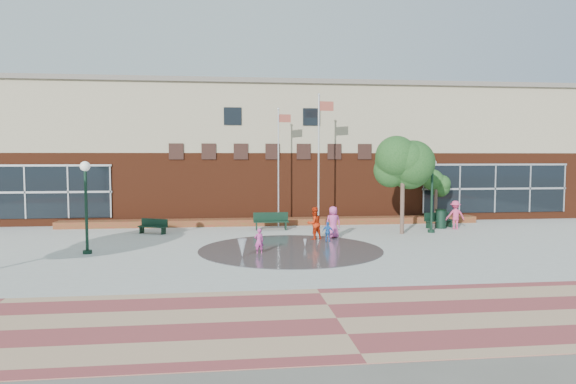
{
  "coord_description": "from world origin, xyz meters",
  "views": [
    {
      "loc": [
        -2.83,
        -20.05,
        4.29
      ],
      "look_at": [
        0.0,
        4.0,
        2.6
      ],
      "focal_mm": 32.0,
      "sensor_mm": 36.0,
      "label": 1
    }
  ],
  "objects": [
    {
      "name": "tree_mid",
      "position": [
        6.68,
        7.04,
        4.0
      ],
      "size": [
        3.25,
        3.25,
        5.49
      ],
      "color": "#4D362C",
      "rests_on": "ground"
    },
    {
      "name": "lamp_left",
      "position": [
        -8.99,
        3.1,
        2.53
      ],
      "size": [
        0.43,
        0.43,
        4.07
      ],
      "color": "black",
      "rests_on": "ground"
    },
    {
      "name": "flower_bed",
      "position": [
        0.0,
        11.6,
        0.0
      ],
      "size": [
        26.0,
        1.2,
        0.4
      ],
      "primitive_type": "cube",
      "color": "#AA0F1E",
      "rests_on": "ground"
    },
    {
      "name": "lamp_right",
      "position": [
        8.49,
        7.35,
        2.57
      ],
      "size": [
        0.44,
        0.44,
        4.14
      ],
      "color": "black",
      "rests_on": "ground"
    },
    {
      "name": "trash_can",
      "position": [
        9.73,
        8.94,
        0.58
      ],
      "size": [
        0.69,
        0.69,
        1.14
      ],
      "color": "black",
      "rests_on": "ground"
    },
    {
      "name": "ground",
      "position": [
        0.0,
        0.0,
        0.0
      ],
      "size": [
        120.0,
        120.0,
        0.0
      ],
      "primitive_type": "plane",
      "color": "#666056",
      "rests_on": "ground"
    },
    {
      "name": "child_splash",
      "position": [
        -1.49,
        2.21,
        0.57
      ],
      "size": [
        0.47,
        0.37,
        1.14
      ],
      "primitive_type": "imported",
      "rotation": [
        0.0,
        0.0,
        3.4
      ],
      "color": "#C53A8E",
      "rests_on": "ground"
    },
    {
      "name": "water_jet_b",
      "position": [
        0.74,
        3.47,
        0.0
      ],
      "size": [
        0.17,
        0.17,
        0.39
      ],
      "primitive_type": "cone",
      "rotation": [
        3.14,
        0.0,
        0.0
      ],
      "color": "white",
      "rests_on": "ground"
    },
    {
      "name": "bench_left",
      "position": [
        -6.97,
        8.72,
        0.27
      ],
      "size": [
        1.7,
        1.11,
        0.83
      ],
      "rotation": [
        0.0,
        0.0,
        -0.43
      ],
      "color": "black",
      "rests_on": "ground"
    },
    {
      "name": "splash_pad",
      "position": [
        0.0,
        3.0,
        0.0
      ],
      "size": [
        8.4,
        8.4,
        0.01
      ],
      "primitive_type": "cylinder",
      "color": "#383A3D",
      "rests_on": "ground"
    },
    {
      "name": "bench_right",
      "position": [
        9.69,
        9.11,
        0.3
      ],
      "size": [
        1.92,
        1.03,
        0.93
      ],
      "rotation": [
        0.0,
        0.0,
        0.29
      ],
      "color": "black",
      "rests_on": "ground"
    },
    {
      "name": "flagpole_right",
      "position": [
        2.53,
        9.71,
        4.44
      ],
      "size": [
        0.98,
        0.2,
        7.95
      ],
      "rotation": [
        0.0,
        0.0,
        0.12
      ],
      "color": "silver",
      "rests_on": "ground"
    },
    {
      "name": "person_bench",
      "position": [
        10.41,
        8.48,
        0.85
      ],
      "size": [
        1.14,
        0.71,
        1.69
      ],
      "primitive_type": "imported",
      "rotation": [
        0.0,
        0.0,
        3.06
      ],
      "color": "#D43D6D",
      "rests_on": "ground"
    },
    {
      "name": "tree_small_right",
      "position": [
        10.31,
        11.1,
        2.6
      ],
      "size": [
        2.08,
        2.08,
        3.56
      ],
      "color": "#4D362C",
      "rests_on": "ground"
    },
    {
      "name": "flagpole_left",
      "position": [
        0.24,
        10.7,
        4.0
      ],
      "size": [
        0.83,
        0.22,
        7.19
      ],
      "rotation": [
        0.0,
        0.0,
        0.18
      ],
      "color": "silver",
      "rests_on": "ground"
    },
    {
      "name": "plaza_concrete",
      "position": [
        0.0,
        4.0,
        0.0
      ],
      "size": [
        46.0,
        18.0,
        0.01
      ],
      "primitive_type": "cube",
      "color": "#A8A8A0",
      "rests_on": "ground"
    },
    {
      "name": "adult_red",
      "position": [
        1.56,
        5.74,
        0.84
      ],
      "size": [
        1.01,
        0.93,
        1.69
      ],
      "primitive_type": "imported",
      "rotation": [
        0.0,
        0.0,
        3.58
      ],
      "color": "red",
      "rests_on": "ground"
    },
    {
      "name": "paver_band",
      "position": [
        0.0,
        -7.0,
        0.0
      ],
      "size": [
        46.0,
        6.0,
        0.01
      ],
      "primitive_type": "cube",
      "color": "brown",
      "rests_on": "ground"
    },
    {
      "name": "library_building",
      "position": [
        0.0,
        17.48,
        4.64
      ],
      "size": [
        44.4,
        10.4,
        9.2
      ],
      "color": "#542211",
      "rests_on": "ground"
    },
    {
      "name": "child_blue",
      "position": [
        2.11,
        4.91,
        0.51
      ],
      "size": [
        0.65,
        0.52,
        1.03
      ],
      "primitive_type": "imported",
      "rotation": [
        0.0,
        0.0,
        2.6
      ],
      "color": "#225FB4",
      "rests_on": "ground"
    },
    {
      "name": "adult_pink",
      "position": [
        2.63,
        6.14,
        0.84
      ],
      "size": [
        0.89,
        0.65,
        1.68
      ],
      "primitive_type": "imported",
      "rotation": [
        0.0,
        0.0,
        3.29
      ],
      "color": "#C6458E",
      "rests_on": "ground"
    },
    {
      "name": "bench_mid",
      "position": [
        -0.36,
        9.42,
        0.33
      ],
      "size": [
        2.03,
        0.57,
        1.02
      ],
      "rotation": [
        0.0,
        0.0,
        0.0
      ],
      "color": "black",
      "rests_on": "ground"
    },
    {
      "name": "water_jet_a",
      "position": [
        -2.25,
        1.46,
        0.0
      ],
      "size": [
        0.4,
        0.4,
        0.77
      ],
      "primitive_type": "cone",
      "rotation": [
        3.14,
        0.0,
        0.0
      ],
      "color": "white",
      "rests_on": "ground"
    }
  ]
}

